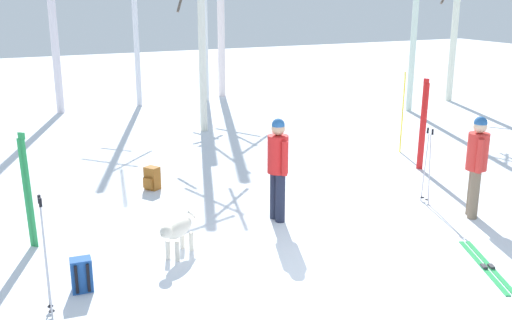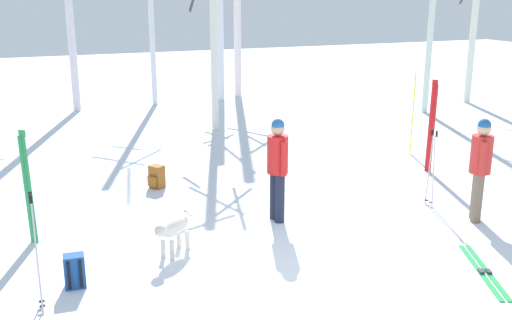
% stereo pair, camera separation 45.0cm
% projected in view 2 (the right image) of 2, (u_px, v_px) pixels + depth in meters
% --- Properties ---
extents(ground_plane, '(60.00, 60.00, 0.00)m').
position_uv_depth(ground_plane, '(333.00, 281.00, 7.91)').
color(ground_plane, white).
extents(person_0, '(0.34, 0.52, 1.72)m').
position_uv_depth(person_0, '(278.00, 163.00, 9.72)').
color(person_0, '#1E2338').
rests_on(person_0, ground_plane).
extents(person_2, '(0.34, 0.44, 1.72)m').
position_uv_depth(person_2, '(480.00, 163.00, 9.72)').
color(person_2, '#72604C').
rests_on(person_2, ground_plane).
extents(dog, '(0.71, 0.62, 0.57)m').
position_uv_depth(dog, '(173.00, 229.00, 8.60)').
color(dog, beige).
rests_on(dog, ground_plane).
extents(ski_pair_planted_0, '(0.14, 0.13, 1.74)m').
position_uv_depth(ski_pair_planted_0, '(28.00, 188.00, 8.89)').
color(ski_pair_planted_0, green).
rests_on(ski_pair_planted_0, ground_plane).
extents(ski_pair_planted_1, '(0.09, 0.13, 1.93)m').
position_uv_depth(ski_pair_planted_1, '(432.00, 127.00, 12.39)').
color(ski_pair_planted_1, red).
rests_on(ski_pair_planted_1, ground_plane).
extents(ski_pair_planted_2, '(0.11, 0.17, 1.89)m').
position_uv_depth(ski_pair_planted_2, '(413.00, 114.00, 13.71)').
color(ski_pair_planted_2, yellow).
rests_on(ski_pair_planted_2, ground_plane).
extents(ski_pair_lying_1, '(0.82, 1.60, 0.05)m').
position_uv_depth(ski_pair_lying_1, '(483.00, 271.00, 8.16)').
color(ski_pair_lying_1, green).
rests_on(ski_pair_lying_1, ground_plane).
extents(ski_poles_0, '(0.07, 0.22, 1.36)m').
position_uv_depth(ski_poles_0, '(432.00, 166.00, 10.48)').
color(ski_poles_0, '#B2B2BC').
rests_on(ski_poles_0, ground_plane).
extents(ski_poles_1, '(0.07, 0.22, 1.47)m').
position_uv_depth(ski_poles_1, '(36.00, 249.00, 7.00)').
color(ski_poles_1, '#B2B2BC').
rests_on(ski_poles_1, ground_plane).
extents(backpack_0, '(0.27, 0.30, 0.44)m').
position_uv_depth(backpack_0, '(75.00, 271.00, 7.71)').
color(backpack_0, '#1E4C99').
rests_on(backpack_0, ground_plane).
extents(backpack_1, '(0.34, 0.33, 0.44)m').
position_uv_depth(backpack_1, '(157.00, 177.00, 11.56)').
color(backpack_1, '#99591E').
rests_on(backpack_1, ground_plane).
extents(birch_tree_2, '(1.47, 1.48, 5.49)m').
position_uv_depth(birch_tree_2, '(214.00, 17.00, 15.49)').
color(birch_tree_2, silver).
rests_on(birch_tree_2, ground_plane).
extents(birch_tree_3, '(1.22, 1.21, 6.71)m').
position_uv_depth(birch_tree_3, '(220.00, 3.00, 19.80)').
color(birch_tree_3, silver).
rests_on(birch_tree_3, ground_plane).
extents(birch_tree_6, '(1.15, 1.22, 5.16)m').
position_uv_depth(birch_tree_6, '(475.00, 19.00, 19.57)').
color(birch_tree_6, silver).
rests_on(birch_tree_6, ground_plane).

